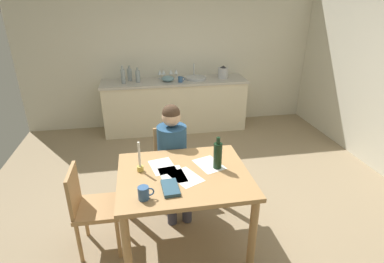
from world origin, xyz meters
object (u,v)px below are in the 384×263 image
(person_seated, at_px, (173,152))
(bottle_oil, at_px, (123,76))
(chair_at_table, at_px, (171,162))
(stovetop_kettle, at_px, (223,72))
(candlestick, at_px, (140,163))
(teacup_on_counter, at_px, (181,79))
(dining_table, at_px, (184,184))
(bottle_vinegar, at_px, (130,74))
(wine_glass_back_right, at_px, (160,72))
(mixing_bowl, at_px, (168,79))
(wine_bottle_on_table, at_px, (218,155))
(bottle_wine_red, at_px, (138,76))
(book_magazine, at_px, (170,188))
(coffee_mug, at_px, (144,193))
(chair_side_empty, at_px, (91,206))
(wine_glass_back_left, at_px, (164,72))
(wine_glass_by_kettle, at_px, (171,72))
(wine_glass_near_sink, at_px, (176,72))
(sink_unit, at_px, (195,78))

(person_seated, distance_m, bottle_oil, 2.24)
(chair_at_table, relative_size, stovetop_kettle, 3.90)
(candlestick, xyz_separation_m, teacup_on_counter, (0.73, 2.53, 0.11))
(dining_table, bearing_deg, bottle_vinegar, 99.50)
(chair_at_table, bearing_deg, wine_glass_back_right, 88.31)
(mixing_bowl, bearing_deg, wine_bottle_on_table, -86.25)
(bottle_vinegar, distance_m, bottle_wine_red, 0.18)
(dining_table, height_order, chair_at_table, chair_at_table)
(dining_table, distance_m, wine_bottle_on_table, 0.41)
(bottle_vinegar, bearing_deg, book_magazine, -83.79)
(bottle_wine_red, distance_m, stovetop_kettle, 1.48)
(coffee_mug, xyz_separation_m, book_magazine, (0.21, 0.09, -0.04))
(bottle_wine_red, bearing_deg, wine_bottle_on_table, -76.12)
(chair_side_empty, distance_m, stovetop_kettle, 3.42)
(wine_bottle_on_table, distance_m, wine_glass_back_left, 2.91)
(candlestick, distance_m, wine_glass_by_kettle, 2.90)
(book_magazine, bearing_deg, stovetop_kettle, 64.06)
(wine_bottle_on_table, distance_m, wine_glass_by_kettle, 2.90)
(wine_bottle_on_table, height_order, bottle_oil, bottle_oil)
(book_magazine, xyz_separation_m, bottle_wine_red, (-0.20, 2.99, 0.23))
(stovetop_kettle, height_order, wine_glass_back_left, stovetop_kettle)
(wine_bottle_on_table, relative_size, mixing_bowl, 1.45)
(wine_glass_near_sink, bearing_deg, sink_unit, -24.62)
(book_magazine, bearing_deg, wine_glass_back_left, 82.51)
(person_seated, relative_size, coffee_mug, 9.31)
(chair_at_table, xyz_separation_m, candlestick, (-0.35, -0.61, 0.36))
(candlestick, relative_size, bottle_wine_red, 1.20)
(sink_unit, height_order, bottle_wine_red, bottle_wine_red)
(chair_side_empty, xyz_separation_m, book_magazine, (0.70, -0.28, 0.30))
(candlestick, bearing_deg, wine_glass_back_left, 80.41)
(bottle_oil, xyz_separation_m, teacup_on_counter, (0.94, -0.08, -0.08))
(bottle_oil, distance_m, stovetop_kettle, 1.72)
(book_magazine, relative_size, wine_bottle_on_table, 0.76)
(candlestick, xyz_separation_m, bottle_oil, (-0.21, 2.61, 0.18))
(book_magazine, bearing_deg, chair_side_empty, 155.37)
(chair_at_table, bearing_deg, dining_table, -87.24)
(chair_at_table, relative_size, wine_glass_by_kettle, 5.57)
(teacup_on_counter, bearing_deg, candlestick, -106.14)
(chair_side_empty, bearing_deg, wine_glass_by_kettle, 69.65)
(wine_glass_back_right, bearing_deg, wine_bottle_on_table, -84.26)
(coffee_mug, relative_size, book_magazine, 0.55)
(wine_glass_near_sink, relative_size, wine_glass_back_left, 1.00)
(book_magazine, bearing_deg, candlestick, 121.91)
(book_magazine, xyz_separation_m, wine_bottle_on_table, (0.47, 0.27, 0.12))
(wine_glass_back_right, bearing_deg, mixing_bowl, -62.17)
(wine_glass_back_left, bearing_deg, sink_unit, -15.18)
(candlestick, bearing_deg, coffee_mug, -87.29)
(bottle_vinegar, bearing_deg, wine_bottle_on_table, -74.17)
(sink_unit, distance_m, bottle_oil, 1.23)
(chair_at_table, height_order, mixing_bowl, mixing_bowl)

